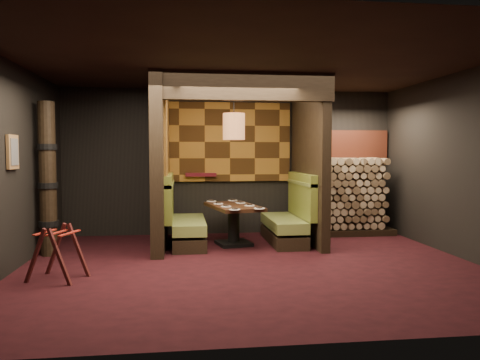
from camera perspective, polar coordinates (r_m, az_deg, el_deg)
name	(u,v)px	position (r m, az deg, el deg)	size (l,w,h in m)	color
floor	(251,267)	(6.76, 1.40, -10.52)	(6.50, 5.50, 0.02)	black
ceiling	(252,62)	(6.68, 1.43, 14.13)	(6.50, 5.50, 0.02)	black
wall_back	(231,162)	(9.30, -1.12, 2.22)	(6.50, 0.02, 2.85)	black
wall_front	(302,175)	(3.86, 7.54, 0.56)	(6.50, 0.02, 2.85)	black
wall_left	(7,167)	(6.88, -26.53, 1.46)	(0.02, 5.50, 2.85)	black
wall_right	(468,165)	(7.75, 25.99, 1.65)	(0.02, 5.50, 2.85)	black
partition_left	(160,163)	(8.15, -9.78, 2.00)	(0.20, 2.20, 2.85)	black
partition_right	(309,163)	(8.50, 8.39, 2.07)	(0.15, 2.10, 2.85)	black
header_beam	(243,86)	(7.32, 0.40, 11.36)	(2.85, 0.18, 0.44)	black
tapa_back_panel	(230,142)	(9.25, -1.25, 4.66)	(2.40, 0.06, 1.55)	#946122
tapa_side_panel	(167,139)	(8.32, -8.92, 4.97)	(0.04, 1.85, 1.45)	#946122
lacquer_shelf	(201,175)	(9.16, -4.78, 0.65)	(0.60, 0.12, 0.07)	#52121B
booth_bench_left	(183,222)	(8.23, -6.99, -5.13)	(0.68, 1.60, 1.14)	black
booth_bench_right	(289,220)	(8.45, 6.01, -4.90)	(0.68, 1.60, 1.14)	black
dining_table	(234,218)	(8.16, -0.78, -4.68)	(0.98, 1.45, 0.70)	black
place_settings	(234,204)	(8.13, -0.78, -2.98)	(0.88, 1.61, 0.03)	white
pendant_lamp	(234,127)	(8.04, -0.75, 6.54)	(0.38, 0.38, 1.02)	brown
framed_picture	(13,152)	(6.96, -25.96, 3.09)	(0.05, 0.36, 0.46)	#9B7144
luggage_rack	(58,251)	(6.42, -21.36, -8.05)	(0.79, 0.66, 0.73)	#3E1413
totem_column	(48,180)	(7.88, -22.39, 0.02)	(0.31, 0.31, 2.40)	black
firewood_stack	(348,196)	(9.46, 13.06, -1.95)	(1.73, 0.70, 1.50)	black
mosaic_header	(343,144)	(9.73, 12.46, 4.28)	(1.83, 0.10, 0.56)	brown
bay_front_post	(310,163)	(8.78, 8.50, 2.11)	(0.08, 0.08, 2.85)	black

